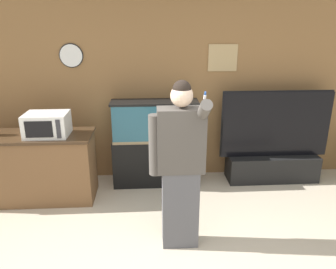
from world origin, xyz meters
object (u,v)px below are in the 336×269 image
Objects in this scene: aquarium_on_stand at (155,144)px; person_standing at (180,165)px; counter_island at (28,167)px; microwave at (47,124)px; tv_on_stand at (273,155)px.

person_standing is (0.21, -1.41, 0.30)m from aquarium_on_stand.
counter_island is 0.98× the size of person_standing.
microwave is (0.32, -0.04, 0.59)m from counter_island.
aquarium_on_stand is (1.34, 0.39, -0.43)m from microwave.
person_standing is at bearing -136.87° from tv_on_stand.
aquarium_on_stand reaches higher than microwave.
aquarium_on_stand is 0.78× the size of tv_on_stand.
counter_island is at bearing 150.57° from person_standing.
microwave is at bearing 146.76° from person_standing.
microwave is 0.42× the size of aquarium_on_stand.
tv_on_stand is 0.91× the size of person_standing.
tv_on_stand is (3.08, 0.41, -0.65)m from microwave.
aquarium_on_stand is at bearing 16.20° from microwave.
person_standing is at bearing -81.37° from aquarium_on_stand.
person_standing reaches higher than counter_island.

